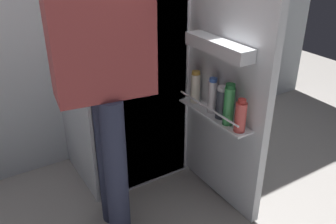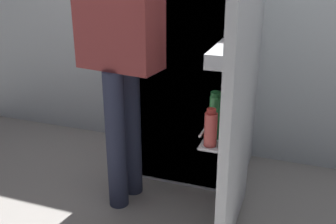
% 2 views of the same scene
% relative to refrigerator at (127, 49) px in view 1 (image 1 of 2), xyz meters
% --- Properties ---
extents(ground_plane, '(6.86, 6.86, 0.00)m').
position_rel_refrigerator_xyz_m(ground_plane, '(-0.03, -0.48, -0.90)').
color(ground_plane, gray).
extents(refrigerator, '(0.74, 1.26, 1.80)m').
position_rel_refrigerator_xyz_m(refrigerator, '(0.00, 0.00, 0.00)').
color(refrigerator, silver).
rests_on(refrigerator, ground_plane).
extents(person, '(0.58, 0.83, 1.72)m').
position_rel_refrigerator_xyz_m(person, '(-0.35, -0.49, 0.15)').
color(person, '#2D334C').
rests_on(person, ground_plane).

